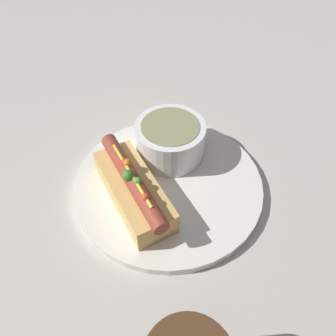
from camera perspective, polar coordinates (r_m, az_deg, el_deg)
The scene contains 5 objects.
ground_plane at distance 0.51m, azimuth 0.00°, elevation -3.25°, with size 4.00×4.00×0.00m, color #BCB7AD.
dinner_plate at distance 0.51m, azimuth 0.00°, elevation -2.78°, with size 0.29×0.29×0.01m.
hot_dog at distance 0.46m, azimuth -5.75°, elevation -3.92°, with size 0.18×0.08×0.06m.
soup_bowl at distance 0.52m, azimuth 0.36°, elevation 5.13°, with size 0.11×0.11×0.06m.
spoon at distance 0.56m, azimuth -3.84°, elevation 4.89°, with size 0.12×0.12×0.01m.
Camera 1 is at (0.26, -0.18, 0.40)m, focal length 35.00 mm.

